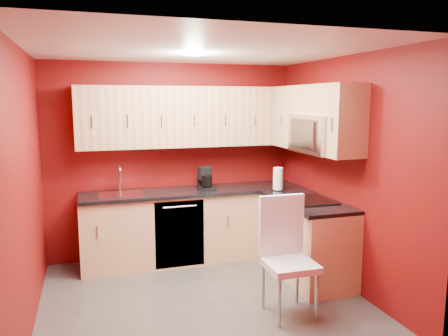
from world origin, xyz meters
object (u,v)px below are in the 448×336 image
sink (121,191)px  napkin_holder (206,183)px  dining_chair (290,258)px  coffee_maker (207,178)px  paper_towel (278,179)px  microwave (319,134)px

sink → napkin_holder: bearing=1.6°
sink → dining_chair: size_ratio=0.46×
coffee_maker → paper_towel: paper_towel is taller
microwave → paper_towel: size_ratio=2.66×
napkin_holder → dining_chair: bearing=-79.2°
sink → paper_towel: 1.94m
coffee_maker → dining_chair: size_ratio=0.25×
sink → napkin_holder: 1.06m
coffee_maker → paper_towel: bearing=-36.0°
paper_towel → dining_chair: bearing=-109.9°
sink → napkin_holder: sink is taller
sink → coffee_maker: (1.06, -0.03, 0.11)m
paper_towel → dining_chair: size_ratio=0.25×
coffee_maker → napkin_holder: size_ratio=2.19×
microwave → coffee_maker: bearing=136.7°
dining_chair → napkin_holder: bearing=101.6°
coffee_maker → dining_chair: bearing=-94.1°
napkin_holder → sink: bearing=-178.4°
coffee_maker → napkin_holder: 0.10m
napkin_holder → dining_chair: dining_chair is taller
coffee_maker → microwave: bearing=-58.5°
sink → coffee_maker: sink is taller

